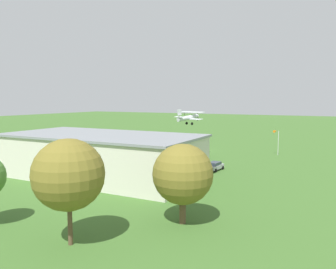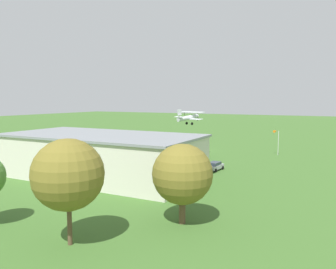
% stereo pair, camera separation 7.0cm
% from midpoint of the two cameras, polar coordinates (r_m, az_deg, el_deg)
% --- Properties ---
extents(ground_plane, '(400.00, 400.00, 0.00)m').
position_cam_midpoint_polar(ground_plane, '(84.16, 6.12, -2.70)').
color(ground_plane, '#3D6628').
extents(hangar, '(32.41, 16.33, 7.03)m').
position_cam_midpoint_polar(hangar, '(56.29, -11.20, -3.48)').
color(hangar, beige).
rests_on(hangar, ground_plane).
extents(biplane, '(7.41, 6.83, 3.64)m').
position_cam_midpoint_polar(biplane, '(77.48, 3.52, 2.94)').
color(biplane, silver).
extents(car_silver, '(2.43, 4.38, 1.50)m').
position_cam_midpoint_polar(car_silver, '(61.02, 7.86, -5.30)').
color(car_silver, '#B7B7BC').
rests_on(car_silver, ground_plane).
extents(car_blue, '(2.44, 4.51, 1.60)m').
position_cam_midpoint_polar(car_blue, '(76.18, -13.06, -3.11)').
color(car_blue, '#23389E').
rests_on(car_blue, ground_plane).
extents(car_white, '(2.26, 4.45, 1.51)m').
position_cam_midpoint_polar(car_white, '(79.30, -18.15, -2.93)').
color(car_white, white).
rests_on(car_white, ground_plane).
extents(person_near_hangar_door, '(0.49, 0.49, 1.64)m').
position_cam_midpoint_polar(person_near_hangar_door, '(75.79, -9.06, -3.09)').
color(person_near_hangar_door, orange).
rests_on(person_near_hangar_door, ground_plane).
extents(person_watching_takeoff, '(0.48, 0.48, 1.75)m').
position_cam_midpoint_polar(person_watching_takeoff, '(66.46, 5.83, -4.27)').
color(person_watching_takeoff, '#72338C').
rests_on(person_watching_takeoff, ground_plane).
extents(person_by_parked_cars, '(0.49, 0.49, 1.59)m').
position_cam_midpoint_polar(person_by_parked_cars, '(57.68, 7.21, -5.95)').
color(person_by_parked_cars, '#33723F').
rests_on(person_by_parked_cars, ground_plane).
extents(tree_behind_hangar_left, '(6.26, 6.26, 9.38)m').
position_cam_midpoint_polar(tree_behind_hangar_left, '(30.29, -16.55, -6.55)').
color(tree_behind_hangar_left, brown).
rests_on(tree_behind_hangar_left, ground_plane).
extents(tree_at_field_edge, '(6.18, 6.18, 8.24)m').
position_cam_midpoint_polar(tree_at_field_edge, '(34.28, 2.45, -6.74)').
color(tree_at_field_edge, brown).
rests_on(tree_at_field_edge, ground_plane).
extents(windsock, '(1.23, 1.42, 5.74)m').
position_cam_midpoint_polar(windsock, '(80.09, 17.76, 0.25)').
color(windsock, silver).
rests_on(windsock, ground_plane).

